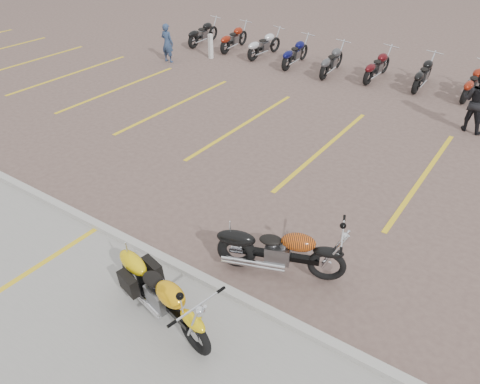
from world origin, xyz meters
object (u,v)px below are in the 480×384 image
(person_a, at_px, (167,43))
(bollard, at_px, (211,46))
(yellow_cruiser, at_px, (162,295))
(person_b, at_px, (477,101))
(flame_cruiser, at_px, (278,252))

(person_a, relative_size, bollard, 1.54)
(yellow_cruiser, bearing_deg, bollard, 138.45)
(yellow_cruiser, xyz_separation_m, bollard, (-8.09, 11.73, 0.01))
(yellow_cruiser, relative_size, person_b, 1.32)
(person_a, height_order, person_b, person_b)
(yellow_cruiser, height_order, person_b, person_b)
(flame_cruiser, relative_size, bollard, 2.27)
(person_a, bearing_deg, person_b, 178.88)
(person_b, xyz_separation_m, bollard, (-10.60, 1.22, -0.40))
(yellow_cruiser, xyz_separation_m, person_b, (2.51, 10.51, 0.40))
(yellow_cruiser, height_order, person_a, person_a)
(flame_cruiser, distance_m, person_a, 13.21)
(yellow_cruiser, height_order, bollard, bollard)
(person_b, height_order, bollard, person_b)
(flame_cruiser, xyz_separation_m, person_b, (1.54, 8.52, 0.41))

